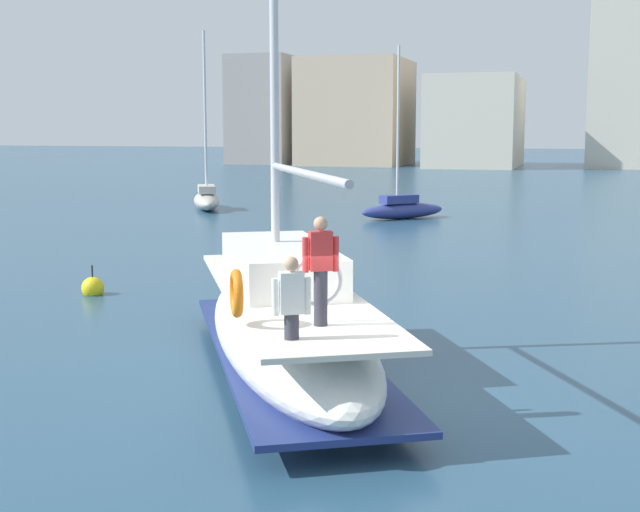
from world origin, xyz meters
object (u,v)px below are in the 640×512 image
object	(u,v)px
mooring_buoy	(93,288)
moored_cutter_left	(206,198)
moored_ketch_distant	(402,207)
main_sailboat	(286,321)

from	to	relation	value
mooring_buoy	moored_cutter_left	bearing A→B (deg)	107.63
moored_cutter_left	moored_ketch_distant	bearing A→B (deg)	-9.13
moored_cutter_left	moored_ketch_distant	xyz separation A→B (m)	(11.19, -1.80, -0.08)
moored_ketch_distant	mooring_buoy	bearing A→B (deg)	-99.71
moored_cutter_left	moored_ketch_distant	size ratio (longest dim) A/B	1.15
main_sailboat	moored_cutter_left	distance (m)	32.37
main_sailboat	moored_cutter_left	size ratio (longest dim) A/B	1.28
main_sailboat	moored_ketch_distant	xyz separation A→B (m)	(-3.50, 27.04, -0.35)
main_sailboat	moored_cutter_left	world-z (taller)	main_sailboat
mooring_buoy	moored_ketch_distant	bearing A→B (deg)	80.29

